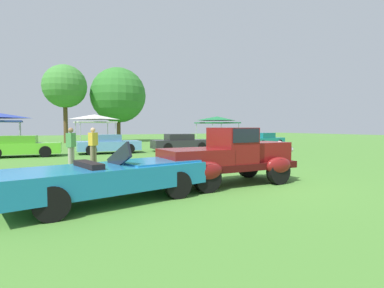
{
  "coord_description": "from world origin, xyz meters",
  "views": [
    {
      "loc": [
        -5.78,
        -7.04,
        1.72
      ],
      "look_at": [
        -0.63,
        2.42,
        1.11
      ],
      "focal_mm": 28.14,
      "sensor_mm": 36.0,
      "label": 1
    }
  ],
  "objects_px": {
    "show_car_charcoal": "(181,143)",
    "canopy_tent_right_field": "(217,119)",
    "feature_pickup_truck": "(230,155)",
    "canopy_tent_center_field": "(95,118)",
    "show_car_teal": "(263,140)",
    "neighbor_convertible": "(113,176)",
    "show_car_skyblue": "(108,144)",
    "show_car_lime": "(22,146)",
    "spectator_near_truck": "(93,144)",
    "spectator_by_row": "(71,146)",
    "spectator_between_cars": "(226,141)"
  },
  "relations": [
    {
      "from": "feature_pickup_truck",
      "to": "spectator_near_truck",
      "type": "height_order",
      "value": "feature_pickup_truck"
    },
    {
      "from": "show_car_skyblue",
      "to": "show_car_charcoal",
      "type": "relative_size",
      "value": 0.93
    },
    {
      "from": "neighbor_convertible",
      "to": "show_car_lime",
      "type": "height_order",
      "value": "neighbor_convertible"
    },
    {
      "from": "show_car_lime",
      "to": "spectator_near_truck",
      "type": "height_order",
      "value": "spectator_near_truck"
    },
    {
      "from": "neighbor_convertible",
      "to": "canopy_tent_center_field",
      "type": "relative_size",
      "value": 1.69
    },
    {
      "from": "neighbor_convertible",
      "to": "show_car_charcoal",
      "type": "distance_m",
      "value": 14.53
    },
    {
      "from": "show_car_lime",
      "to": "show_car_teal",
      "type": "bearing_deg",
      "value": -1.11
    },
    {
      "from": "show_car_skyblue",
      "to": "spectator_between_cars",
      "type": "distance_m",
      "value": 7.66
    },
    {
      "from": "show_car_charcoal",
      "to": "spectator_by_row",
      "type": "relative_size",
      "value": 2.56
    },
    {
      "from": "spectator_by_row",
      "to": "canopy_tent_center_field",
      "type": "bearing_deg",
      "value": 74.38
    },
    {
      "from": "feature_pickup_truck",
      "to": "show_car_charcoal",
      "type": "xyz_separation_m",
      "value": [
        4.26,
        11.85,
        -0.26
      ]
    },
    {
      "from": "neighbor_convertible",
      "to": "spectator_by_row",
      "type": "bearing_deg",
      "value": 91.05
    },
    {
      "from": "feature_pickup_truck",
      "to": "canopy_tent_right_field",
      "type": "xyz_separation_m",
      "value": [
        10.43,
        16.55,
        1.56
      ]
    },
    {
      "from": "show_car_skyblue",
      "to": "show_car_lime",
      "type": "bearing_deg",
      "value": 179.08
    },
    {
      "from": "show_car_skyblue",
      "to": "spectator_near_truck",
      "type": "xyz_separation_m",
      "value": [
        -1.91,
        -5.29,
        0.31
      ]
    },
    {
      "from": "show_car_teal",
      "to": "canopy_tent_right_field",
      "type": "height_order",
      "value": "canopy_tent_right_field"
    },
    {
      "from": "feature_pickup_truck",
      "to": "show_car_charcoal",
      "type": "distance_m",
      "value": 12.59
    },
    {
      "from": "show_car_lime",
      "to": "spectator_near_truck",
      "type": "bearing_deg",
      "value": -61.04
    },
    {
      "from": "show_car_skyblue",
      "to": "show_car_teal",
      "type": "xyz_separation_m",
      "value": [
        12.94,
        -0.27,
        -0.0
      ]
    },
    {
      "from": "show_car_charcoal",
      "to": "spectator_between_cars",
      "type": "height_order",
      "value": "spectator_between_cars"
    },
    {
      "from": "feature_pickup_truck",
      "to": "spectator_by_row",
      "type": "bearing_deg",
      "value": 120.22
    },
    {
      "from": "canopy_tent_center_field",
      "to": "spectator_by_row",
      "type": "bearing_deg",
      "value": -105.62
    },
    {
      "from": "show_car_charcoal",
      "to": "show_car_teal",
      "type": "height_order",
      "value": "same"
    },
    {
      "from": "show_car_lime",
      "to": "canopy_tent_right_field",
      "type": "height_order",
      "value": "canopy_tent_right_field"
    },
    {
      "from": "spectator_by_row",
      "to": "show_car_lime",
      "type": "bearing_deg",
      "value": 107.71
    },
    {
      "from": "spectator_between_cars",
      "to": "show_car_charcoal",
      "type": "bearing_deg",
      "value": 98.16
    },
    {
      "from": "spectator_near_truck",
      "to": "spectator_between_cars",
      "type": "relative_size",
      "value": 1.0
    },
    {
      "from": "show_car_charcoal",
      "to": "canopy_tent_right_field",
      "type": "bearing_deg",
      "value": 37.26
    },
    {
      "from": "show_car_skyblue",
      "to": "spectator_between_cars",
      "type": "relative_size",
      "value": 2.4
    },
    {
      "from": "neighbor_convertible",
      "to": "show_car_teal",
      "type": "distance_m",
      "value": 20.09
    },
    {
      "from": "show_car_teal",
      "to": "show_car_lime",
      "type": "bearing_deg",
      "value": 178.89
    },
    {
      "from": "feature_pickup_truck",
      "to": "canopy_tent_center_field",
      "type": "height_order",
      "value": "canopy_tent_center_field"
    },
    {
      "from": "spectator_by_row",
      "to": "spectator_near_truck",
      "type": "bearing_deg",
      "value": 33.12
    },
    {
      "from": "spectator_by_row",
      "to": "neighbor_convertible",
      "type": "bearing_deg",
      "value": -88.95
    },
    {
      "from": "show_car_teal",
      "to": "neighbor_convertible",
      "type": "bearing_deg",
      "value": -141.69
    },
    {
      "from": "spectator_between_cars",
      "to": "canopy_tent_center_field",
      "type": "distance_m",
      "value": 11.7
    },
    {
      "from": "show_car_charcoal",
      "to": "show_car_skyblue",
      "type": "bearing_deg",
      "value": 174.39
    },
    {
      "from": "neighbor_convertible",
      "to": "spectator_near_truck",
      "type": "distance_m",
      "value": 7.5
    },
    {
      "from": "spectator_near_truck",
      "to": "feature_pickup_truck",
      "type": "bearing_deg",
      "value": -69.24
    },
    {
      "from": "neighbor_convertible",
      "to": "show_car_charcoal",
      "type": "xyz_separation_m",
      "value": [
        7.85,
        12.23,
        0.02
      ]
    },
    {
      "from": "show_car_lime",
      "to": "spectator_near_truck",
      "type": "xyz_separation_m",
      "value": [
        2.97,
        -5.37,
        0.31
      ]
    },
    {
      "from": "show_car_charcoal",
      "to": "canopy_tent_center_field",
      "type": "distance_m",
      "value": 7.62
    },
    {
      "from": "spectator_near_truck",
      "to": "canopy_tent_right_field",
      "type": "relative_size",
      "value": 0.53
    },
    {
      "from": "feature_pickup_truck",
      "to": "neighbor_convertible",
      "type": "bearing_deg",
      "value": -173.97
    },
    {
      "from": "neighbor_convertible",
      "to": "canopy_tent_center_field",
      "type": "bearing_deg",
      "value": 80.55
    },
    {
      "from": "spectator_between_cars",
      "to": "canopy_tent_center_field",
      "type": "relative_size",
      "value": 0.59
    },
    {
      "from": "show_car_charcoal",
      "to": "show_car_teal",
      "type": "distance_m",
      "value": 7.92
    },
    {
      "from": "show_car_lime",
      "to": "canopy_tent_center_field",
      "type": "relative_size",
      "value": 1.47
    },
    {
      "from": "show_car_teal",
      "to": "feature_pickup_truck",
      "type": "bearing_deg",
      "value": -135.24
    },
    {
      "from": "show_car_charcoal",
      "to": "feature_pickup_truck",
      "type": "bearing_deg",
      "value": -109.76
    }
  ]
}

